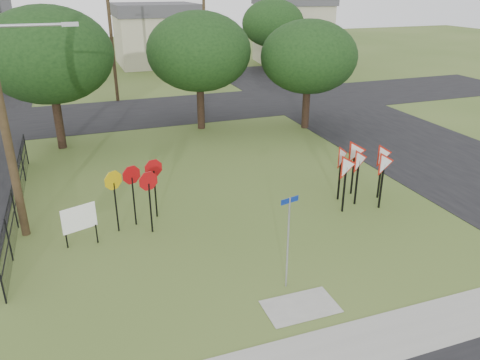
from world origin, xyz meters
name	(u,v)px	position (x,y,z in m)	size (l,w,h in m)	color
ground	(267,262)	(0.00, 0.00, 0.00)	(140.00, 140.00, 0.00)	#3F5821
sidewalk	(334,352)	(0.00, -4.20, 0.01)	(30.00, 1.60, 0.02)	gray
street_right	(390,134)	(12.00, 10.00, 0.01)	(8.00, 50.00, 0.02)	black
street_far	(154,111)	(0.00, 20.00, 0.01)	(60.00, 8.00, 0.02)	black
curb_pad	(301,307)	(0.00, -2.40, 0.01)	(2.00, 1.20, 0.02)	gray
street_name_sign	(288,237)	(0.03, -1.39, 1.64)	(0.58, 0.16, 2.85)	#A0A2A8
stop_sign_cluster	(137,182)	(-3.38, 3.75, 1.73)	(2.16, 1.35, 2.32)	black
yield_sign_cluster	(361,161)	(5.14, 2.80, 1.77)	(3.07, 1.69, 2.41)	black
info_board	(79,220)	(-5.45, 3.04, 0.97)	(1.11, 0.43, 1.46)	black
far_pole_a	(111,37)	(-2.00, 24.00, 4.60)	(1.40, 0.24, 9.00)	#44341F
far_pole_b	(204,32)	(6.00, 28.00, 4.35)	(1.40, 0.24, 8.50)	#44341F
fence_run	(17,196)	(-7.60, 6.25, 0.78)	(0.05, 11.55, 1.50)	black
house_mid	(156,34)	(4.00, 40.00, 3.15)	(8.40, 8.40, 6.20)	#C0BB9A
house_right	(292,28)	(18.00, 36.00, 3.65)	(8.30, 8.30, 7.20)	#C0BB9A
tree_near_left	(48,55)	(-6.00, 14.00, 4.86)	(6.40, 6.40, 7.27)	black
tree_near_mid	(199,52)	(2.00, 15.00, 4.54)	(6.00, 6.00, 6.80)	black
tree_near_right	(309,57)	(8.00, 13.00, 4.22)	(5.60, 5.60, 6.33)	black
tree_far_right	(273,23)	(14.00, 32.00, 4.54)	(6.00, 6.00, 6.80)	black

